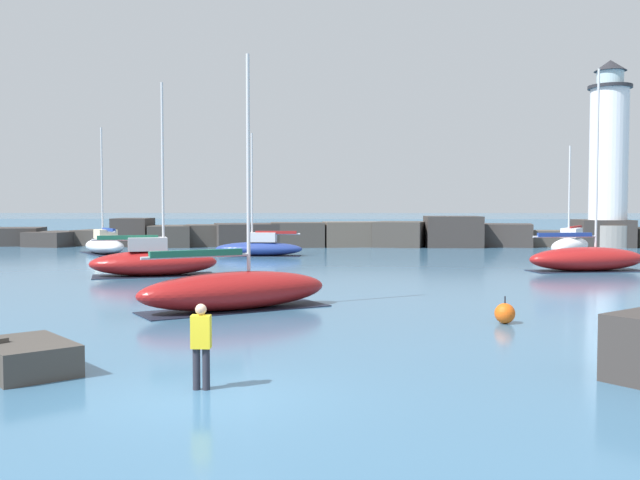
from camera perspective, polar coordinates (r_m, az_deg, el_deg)
name	(u,v)px	position (r m, az deg, el deg)	size (l,w,h in m)	color
ground_plane	(207,397)	(13.10, -9.04, -12.32)	(600.00, 600.00, 0.00)	#3D6B8E
open_sea_beyond	(327,226)	(119.43, 0.60, 1.16)	(400.00, 116.00, 0.01)	#2D5B7F
breakwater_jetty	(342,235)	(59.34, 1.79, 0.42)	(58.86, 7.54, 2.51)	#383330
lighthouse	(608,166)	(62.85, 22.08, 5.54)	(4.06, 4.06, 15.15)	gray
foreground_rocks	(114,353)	(15.10, -16.19, -8.70)	(17.99, 3.91, 1.31)	#383330
sailboat_moored_0	(235,290)	(23.46, -6.83, -3.99)	(6.58, 5.16, 8.33)	maroon
sailboat_moored_1	(587,258)	(39.35, 20.56, -1.38)	(6.55, 3.14, 10.40)	maroon
sailboat_moored_2	(153,261)	(35.39, -13.18, -1.66)	(6.49, 4.10, 9.31)	maroon
sailboat_moored_3	(105,245)	(52.25, -16.85, -0.36)	(5.09, 6.17, 8.87)	white
sailboat_moored_4	(259,247)	(48.10, -4.88, -0.58)	(5.97, 2.09, 8.24)	navy
sailboat_moored_6	(570,245)	(52.06, 19.40, -0.37)	(5.60, 8.15, 7.45)	white
mooring_buoy_orange_near	(505,313)	(21.30, 14.57, -5.70)	(0.59, 0.59, 0.79)	#EA5914
person_on_rocks	(201,342)	(13.43, -9.49, -8.07)	(0.36, 0.22, 1.60)	#282833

